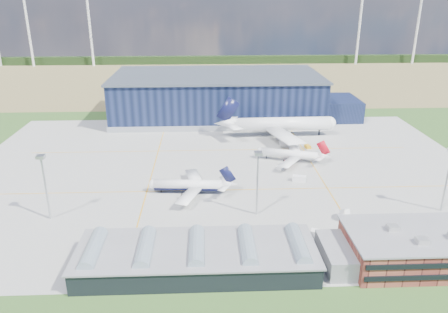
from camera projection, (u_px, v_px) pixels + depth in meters
ground at (224, 180)px, 178.01m from camera, size 600.00×600.00×0.00m
apron at (223, 170)px, 187.34m from camera, size 220.00×160.00×0.08m
farmland at (213, 78)px, 383.32m from camera, size 600.00×220.00×0.01m
treeline at (212, 60)px, 456.54m from camera, size 600.00×8.00×8.00m
horizon_dressing at (19, 31)px, 432.79m from camera, size 440.20×18.00×70.00m
hangar at (222, 98)px, 262.45m from camera, size 145.00×62.00×26.10m
ops_building at (428, 247)px, 122.53m from camera, size 46.00×23.00×10.90m
glass_concourse at (210, 256)px, 120.44m from camera, size 78.00×23.00×8.60m
light_mast_west at (44, 177)px, 142.08m from camera, size 2.60×2.60×23.00m
light_mast_center at (258, 173)px, 144.91m from camera, size 2.60×2.60×23.00m
airliner_navy at (188, 180)px, 164.28m from camera, size 36.45×35.78×11.02m
airliner_red at (290, 150)px, 195.19m from camera, size 41.70×41.23×10.88m
airliner_widebody at (282, 117)px, 226.91m from camera, size 65.94×64.57×21.05m
gse_tug_a at (223, 232)px, 137.97m from camera, size 2.56×3.54×1.34m
gse_tug_b at (250, 230)px, 139.13m from camera, size 2.10×3.03×1.28m
gse_van_a at (299, 179)px, 176.02m from camera, size 5.87×3.64×2.38m
gse_van_b at (309, 158)px, 197.62m from camera, size 5.26×5.02×2.29m
gse_tug_c at (308, 147)px, 213.15m from camera, size 2.90×3.91×1.54m
gse_cart_b at (280, 168)px, 188.09m from camera, size 3.44×3.55×1.29m
gse_van_c at (319, 234)px, 135.77m from camera, size 5.62×4.34×2.43m
airstair at (345, 216)px, 146.39m from camera, size 2.34×4.79×2.95m
car_a at (378, 228)px, 140.53m from camera, size 3.97×2.18×1.28m
car_b at (374, 238)px, 134.83m from camera, size 3.47×2.36×1.08m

